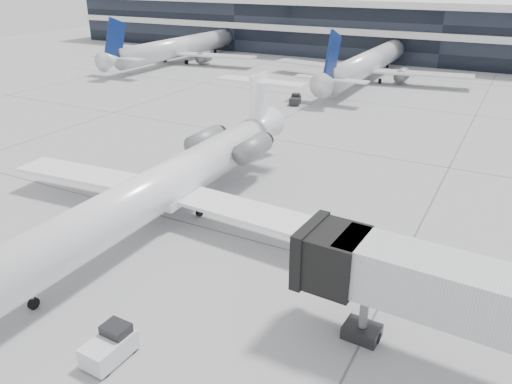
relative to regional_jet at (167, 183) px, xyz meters
The scene contains 8 objects.
ground 6.70m from the regional_jet, ahead, with size 220.00×220.00×0.00m, color gray.
terminal 82.18m from the regional_jet, 85.72° to the left, with size 170.00×22.00×10.00m, color black.
bg_jet_left 67.34m from the regional_jet, 125.29° to the left, with size 32.00×40.00×9.60m, color silver, non-canonical shape.
bg_jet_center 55.02m from the regional_jet, 91.95° to the left, with size 32.00×40.00×9.60m, color silver, non-canonical shape.
regional_jet is the anchor object (origin of this frame).
baggage_tug 14.34m from the regional_jet, 63.57° to the right, with size 1.51×2.47×1.55m.
traffic_cone 6.98m from the regional_jet, 137.48° to the left, with size 0.43×0.43×0.50m.
far_tug 35.03m from the regional_jet, 99.25° to the left, with size 1.78×2.41×1.38m.
Camera 1 is at (14.51, -25.22, 16.37)m, focal length 35.00 mm.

